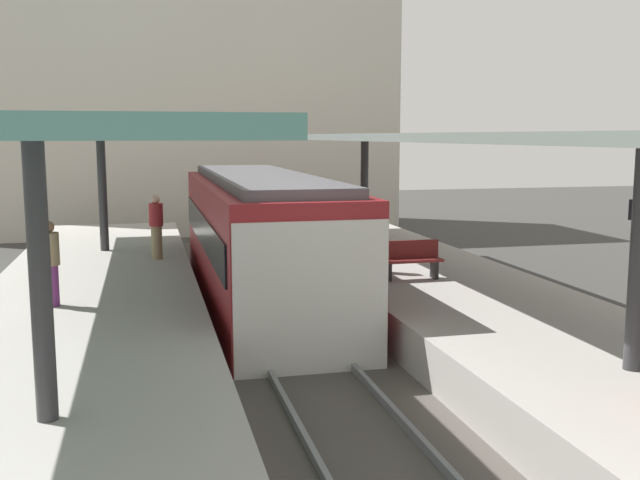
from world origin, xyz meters
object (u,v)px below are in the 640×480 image
commuter_train (261,240)px  passenger_mid_platform (50,262)px  passenger_near_bench (156,226)px  platform_bench (410,258)px  passenger_far_end (361,236)px

commuter_train → passenger_mid_platform: commuter_train is taller
passenger_near_bench → platform_bench: bearing=-36.5°
platform_bench → passenger_near_bench: 6.84m
platform_bench → passenger_far_end: size_ratio=0.85×
commuter_train → passenger_near_bench: size_ratio=6.59×
passenger_near_bench → passenger_mid_platform: bearing=-112.3°
passenger_near_bench → passenger_mid_platform: 5.35m
commuter_train → passenger_near_bench: bearing=137.9°
commuter_train → passenger_far_end: commuter_train is taller
platform_bench → passenger_far_end: (-0.81, 1.14, 0.39)m
passenger_far_end → passenger_near_bench: bearing=148.0°
passenger_near_bench → commuter_train: bearing=-42.1°
passenger_mid_platform → platform_bench: bearing=6.7°
passenger_near_bench → passenger_mid_platform: size_ratio=1.04×
commuter_train → passenger_mid_platform: (-4.42, -2.79, 0.11)m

